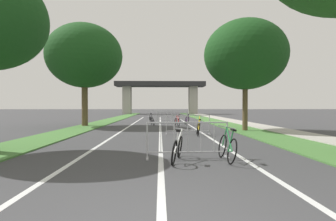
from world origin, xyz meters
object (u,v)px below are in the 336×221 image
crowd_barrier_nearest (188,140)px  crowd_barrier_fourth (160,116)px  crowd_barrier_third (173,119)px  bicycle_red_0 (177,121)px  tree_right_oak_mid (245,55)px  tree_left_maple_mid (85,56)px  bicycle_black_4 (152,121)px  bicycle_green_2 (227,147)px  bicycle_purple_1 (187,120)px  bicycle_white_5 (177,148)px  bicycle_yellow_3 (198,128)px  crowd_barrier_second (188,125)px

crowd_barrier_nearest → crowd_barrier_fourth: 19.91m
crowd_barrier_third → bicycle_red_0: (0.34, -0.35, -0.17)m
tree_right_oak_mid → crowd_barrier_fourth: (-5.13, 11.46, -4.11)m
tree_left_maple_mid → crowd_barrier_nearest: tree_left_maple_mid is taller
bicycle_black_4 → bicycle_green_2: bearing=-92.7°
bicycle_red_0 → bicycle_black_4: bearing=145.1°
bicycle_purple_1 → bicycle_green_2: (-0.31, -14.07, 0.01)m
tree_left_maple_mid → bicycle_green_2: (7.52, -13.04, -4.91)m
bicycle_black_4 → bicycle_purple_1: bearing=-14.4°
tree_right_oak_mid → bicycle_black_4: size_ratio=4.07×
tree_left_maple_mid → bicycle_purple_1: size_ratio=4.44×
bicycle_white_5 → bicycle_green_2: bearing=14.0°
bicycle_white_5 → crowd_barrier_nearest: bearing=65.2°
bicycle_purple_1 → bicycle_green_2: 14.07m
crowd_barrier_fourth → bicycle_white_5: 20.33m
bicycle_red_0 → bicycle_green_2: bicycle_green_2 is taller
crowd_barrier_nearest → bicycle_yellow_3: size_ratio=1.43×
tree_right_oak_mid → bicycle_red_0: size_ratio=4.19×
tree_right_oak_mid → crowd_barrier_nearest: bearing=-117.4°
bicycle_red_0 → tree_left_maple_mid: bearing=170.5°
bicycle_green_2 → bicycle_black_4: 14.37m
tree_right_oak_mid → bicycle_green_2: 10.33m
bicycle_yellow_3 → bicycle_white_5: 6.65m
crowd_barrier_third → bicycle_black_4: 1.74m
crowd_barrier_fourth → bicycle_red_0: 7.11m
tree_left_maple_mid → tree_right_oak_mid: size_ratio=1.14×
tree_right_oak_mid → bicycle_white_5: bearing=-117.9°
tree_right_oak_mid → bicycle_green_2: (-3.32, -8.81, -4.25)m
tree_left_maple_mid → crowd_barrier_second: 10.51m
crowd_barrier_second → bicycle_white_5: 7.14m
crowd_barrier_fourth → bicycle_black_4: 6.16m
crowd_barrier_nearest → bicycle_green_2: crowd_barrier_nearest is taller
tree_left_maple_mid → bicycle_purple_1: (7.83, 1.03, -4.92)m
tree_left_maple_mid → tree_right_oak_mid: bearing=-21.3°
tree_left_maple_mid → bicycle_green_2: 15.83m
crowd_barrier_nearest → bicycle_purple_1: size_ratio=1.38×
bicycle_yellow_3 → bicycle_black_4: size_ratio=1.01×
crowd_barrier_fourth → bicycle_yellow_3: bearing=-82.0°
crowd_barrier_third → bicycle_green_2: size_ratio=1.47×
tree_left_maple_mid → bicycle_red_0: size_ratio=4.78×
crowd_barrier_third → bicycle_black_4: crowd_barrier_third is taller
bicycle_black_4 → crowd_barrier_fourth: bearing=70.8°
tree_left_maple_mid → bicycle_red_0: tree_left_maple_mid is taller
bicycle_purple_1 → bicycle_white_5: 14.22m
bicycle_white_5 → tree_left_maple_mid: bearing=127.0°
tree_left_maple_mid → crowd_barrier_fourth: (5.70, 7.23, -4.77)m
bicycle_red_0 → bicycle_white_5: 13.37m
bicycle_yellow_3 → tree_left_maple_mid: bearing=144.2°
crowd_barrier_fourth → bicycle_red_0: crowd_barrier_fourth is taller
bicycle_green_2 → bicycle_purple_1: bearing=87.3°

